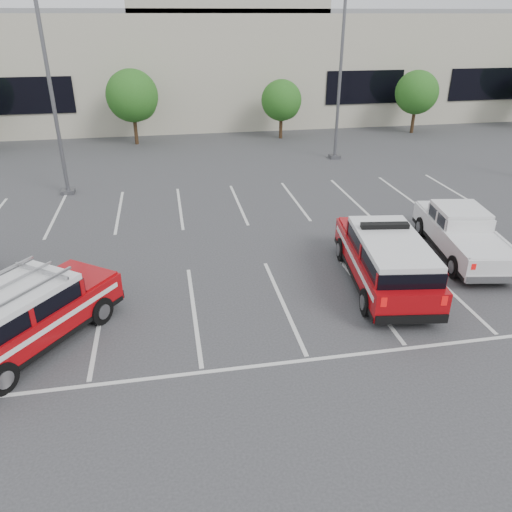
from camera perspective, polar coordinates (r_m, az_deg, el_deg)
The scene contains 11 objects.
ground at distance 15.30m, azimuth 3.07°, elevation -5.37°, with size 120.00×120.00×0.00m, color #363638.
stall_markings at distance 19.19m, azimuth 0.00°, elevation 1.51°, with size 23.00×15.00×0.01m, color silver.
convention_building at distance 44.80m, azimuth -6.59°, elevation 21.62°, with size 60.00×16.99×13.20m.
tree_mid_left at distance 35.12m, azimuth -13.80°, elevation 17.19°, with size 3.37×3.37×4.85m.
tree_mid_right at distance 36.12m, azimuth 3.04°, elevation 17.21°, with size 2.77×2.77×3.99m.
tree_right at distance 39.58m, azimuth 17.97°, elevation 17.22°, with size 3.07×3.07×4.42m.
light_pole_left at distance 25.31m, azimuth -22.51°, elevation 17.84°, with size 0.90×0.60×10.24m.
light_pole_mid at distance 30.57m, azimuth 9.65°, elevation 20.40°, with size 0.90×0.60×10.24m.
fire_chief_suv at distance 16.36m, azimuth 14.53°, elevation -0.79°, with size 2.80×5.87×1.98m.
white_pickup at distance 19.50m, azimuth 22.41°, elevation 1.96°, with size 2.70×5.63×1.66m.
ladder_suv at distance 14.30m, azimuth -25.01°, elevation -6.73°, with size 4.65×5.25×2.00m.
Camera 1 is at (-3.17, -12.69, 7.92)m, focal length 35.00 mm.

